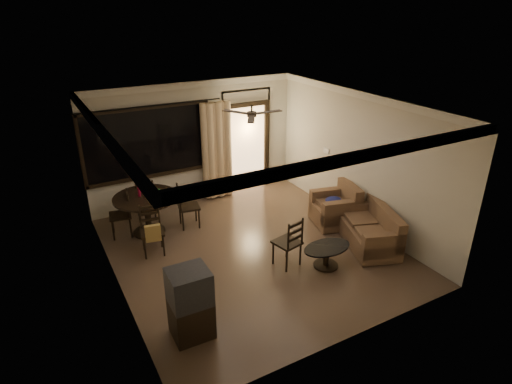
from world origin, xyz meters
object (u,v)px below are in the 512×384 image
dining_chair_west (122,223)px  coffee_table (327,253)px  sofa (371,231)px  armchair (337,208)px  tv_cabinet (190,303)px  side_chair (287,251)px  dining_chair_north (146,207)px  dining_chair_south (153,239)px  dining_chair_east (189,214)px  dining_table (147,204)px

dining_chair_west → coffee_table: (2.93, -2.92, -0.02)m
sofa → armchair: size_ratio=1.58×
tv_cabinet → side_chair: bearing=22.7°
sofa → dining_chair_west: bearing=166.6°
dining_chair_north → side_chair: 3.48m
sofa → dining_chair_south: bearing=175.3°
tv_cabinet → side_chair: tv_cabinet is taller
sofa → armchair: 1.05m
dining_chair_east → side_chair: bearing=-145.4°
dining_chair_west → dining_chair_east: 1.36m
armchair → dining_table: bearing=170.8°
dining_chair_south → dining_chair_north: size_ratio=1.00×
dining_chair_south → armchair: bearing=-0.6°
coffee_table → side_chair: bearing=147.2°
dining_chair_north → tv_cabinet: size_ratio=0.89×
dining_chair_north → tv_cabinet: (-0.45, -3.88, 0.25)m
side_chair → dining_chair_south: bearing=-50.3°
dining_chair_south → armchair: (3.79, -0.72, 0.05)m
dining_chair_north → side_chair: bearing=129.5°
dining_chair_west → armchair: dining_chair_west is taller
armchair → side_chair: size_ratio=1.07×
dining_chair_west → sofa: 4.98m
dining_chair_east → sofa: 3.74m
dining_chair_south → dining_chair_north: 1.52m
dining_chair_west → dining_chair_east: (1.32, -0.30, 0.00)m
dining_chair_east → dining_chair_west: bearing=87.6°
dining_chair_south → sofa: dining_chair_south is taller
dining_chair_west → dining_chair_south: 1.05m
dining_chair_east → side_chair: (1.02, -2.25, 0.00)m
dining_chair_south → sofa: bearing=-14.8°
side_chair → coffee_table: bearing=134.8°
dining_chair_east → side_chair: side_chair is taller
dining_chair_west → dining_chair_east: same height
sofa → side_chair: (-1.80, 0.22, -0.03)m
dining_chair_south → coffee_table: 3.23m
tv_cabinet → coffee_table: bearing=11.0°
dining_chair_east → coffee_table: size_ratio=1.04×
dining_chair_west → side_chair: (2.34, -2.54, 0.00)m
sofa → coffee_table: sofa is taller
dining_table → sofa: bearing=-35.7°
tv_cabinet → coffee_table: tv_cabinet is taller
armchair → side_chair: 1.98m
armchair → sofa: bearing=-75.9°
dining_table → dining_chair_east: dining_table is taller
sofa → coffee_table: 1.22m
armchair → coffee_table: 1.71m
dining_table → armchair: size_ratio=1.25×
tv_cabinet → sofa: (3.95, 0.62, -0.22)m
dining_table → side_chair: size_ratio=1.35×
dining_chair_east → dining_chair_north: size_ratio=1.00×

